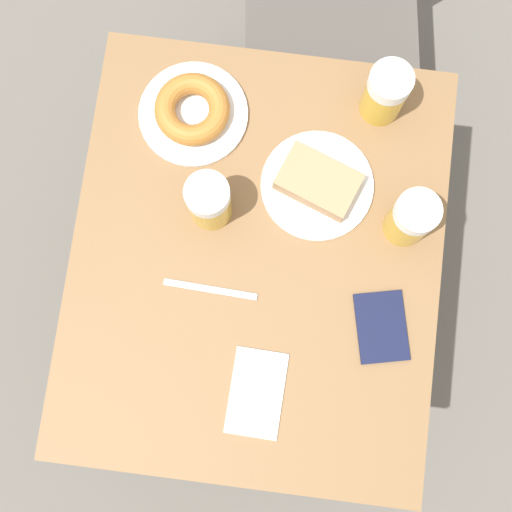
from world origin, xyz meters
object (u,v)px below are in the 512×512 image
(plate_with_donut, at_px, (193,111))
(beer_mug_left, at_px, (209,201))
(napkin_folded, at_px, (257,393))
(passport_near_edge, at_px, (381,327))
(fork, at_px, (210,289))
(plate_with_cake, at_px, (318,184))
(beer_mug_right, at_px, (385,93))
(beer_mug_center, at_px, (411,218))

(plate_with_donut, bearing_deg, beer_mug_left, -71.79)
(napkin_folded, distance_m, passport_near_edge, 0.25)
(fork, bearing_deg, plate_with_donut, 103.41)
(plate_with_cake, height_order, passport_near_edge, plate_with_cake)
(napkin_folded, bearing_deg, fork, 121.66)
(beer_mug_right, bearing_deg, plate_with_donut, -170.20)
(plate_with_cake, bearing_deg, beer_mug_right, 59.41)
(beer_mug_center, distance_m, passport_near_edge, 0.20)
(fork, bearing_deg, beer_mug_left, 97.26)
(plate_with_cake, relative_size, beer_mug_left, 1.55)
(beer_mug_left, height_order, beer_mug_right, same)
(beer_mug_left, height_order, beer_mug_center, same)
(beer_mug_left, relative_size, passport_near_edge, 0.95)
(beer_mug_center, xyz_separation_m, passport_near_edge, (-0.02, -0.19, -0.06))
(fork, height_order, passport_near_edge, passport_near_edge)
(fork, bearing_deg, passport_near_edge, -5.19)
(beer_mug_center, xyz_separation_m, beer_mug_right, (-0.07, 0.22, 0.00))
(plate_with_donut, xyz_separation_m, beer_mug_center, (0.41, -0.16, 0.05))
(plate_with_donut, relative_size, beer_mug_center, 1.53)
(napkin_folded, distance_m, fork, 0.20)
(beer_mug_center, distance_m, beer_mug_right, 0.23)
(plate_with_cake, distance_m, beer_mug_center, 0.18)
(plate_with_donut, distance_m, passport_near_edge, 0.53)
(plate_with_donut, height_order, beer_mug_right, beer_mug_right)
(plate_with_donut, bearing_deg, fork, -76.59)
(napkin_folded, xyz_separation_m, passport_near_edge, (0.21, 0.14, 0.00))
(beer_mug_right, distance_m, fork, 0.47)
(beer_mug_left, xyz_separation_m, beer_mug_right, (0.29, 0.24, 0.00))
(plate_with_cake, height_order, plate_with_donut, same)
(plate_with_cake, relative_size, plate_with_donut, 1.01)
(passport_near_edge, bearing_deg, fork, 174.81)
(beer_mug_left, xyz_separation_m, beer_mug_center, (0.35, 0.01, 0.00))
(plate_with_cake, bearing_deg, plate_with_donut, 156.26)
(beer_mug_center, relative_size, passport_near_edge, 0.95)
(plate_with_cake, xyz_separation_m, plate_with_donut, (-0.25, 0.11, 0.00))
(beer_mug_right, xyz_separation_m, napkin_folded, (-0.16, -0.56, -0.07))
(beer_mug_right, bearing_deg, napkin_folded, -106.30)
(fork, bearing_deg, plate_with_cake, 51.95)
(beer_mug_center, bearing_deg, passport_near_edge, -96.71)
(beer_mug_left, height_order, passport_near_edge, beer_mug_left)
(plate_with_donut, relative_size, passport_near_edge, 1.45)
(beer_mug_left, relative_size, napkin_folded, 0.87)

